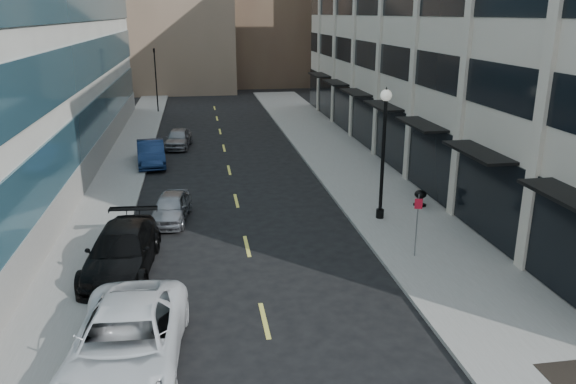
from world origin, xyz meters
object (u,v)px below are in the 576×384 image
object	(u,v)px
car_white_van	(126,343)
car_blue_sedan	(151,153)
sign_post	(417,217)
urn_planter	(420,196)
car_silver_sedan	(171,207)
car_black_pickup	(122,251)
traffic_signal	(154,52)
car_grey_sedan	(178,138)
lamppost	(384,143)

from	to	relation	value
car_white_van	car_blue_sedan	xyz separation A→B (m)	(-0.85, 22.00, -0.10)
sign_post	urn_planter	xyz separation A→B (m)	(2.47, 5.64, -1.12)
car_silver_sedan	urn_planter	world-z (taller)	car_silver_sedan
car_blue_sedan	urn_planter	xyz separation A→B (m)	(13.67, -10.72, -0.13)
car_black_pickup	sign_post	bearing A→B (deg)	0.78
car_black_pickup	car_blue_sedan	size ratio (longest dim) A/B	1.22
car_silver_sedan	car_blue_sedan	distance (m)	10.57
traffic_signal	car_black_pickup	size ratio (longest dim) A/B	1.21
car_white_van	car_black_pickup	distance (m)	6.43
car_silver_sedan	sign_post	xyz separation A→B (m)	(9.60, -5.92, 1.11)
traffic_signal	car_grey_sedan	distance (m)	16.25
car_blue_sedan	urn_planter	bearing A→B (deg)	-43.89
car_white_van	sign_post	bearing A→B (deg)	32.05
urn_planter	car_blue_sedan	bearing A→B (deg)	141.89
urn_planter	lamppost	bearing A→B (deg)	-152.73
car_black_pickup	urn_planter	bearing A→B (deg)	24.27
lamppost	urn_planter	distance (m)	4.14
car_blue_sedan	car_black_pickup	bearing A→B (deg)	-95.78
traffic_signal	urn_planter	size ratio (longest dim) A/B	8.52
car_blue_sedan	car_grey_sedan	bearing A→B (deg)	65.50
car_grey_sedan	urn_planter	world-z (taller)	car_grey_sedan
traffic_signal	sign_post	size ratio (longest dim) A/B	2.75
car_white_van	car_grey_sedan	size ratio (longest dim) A/B	1.56
car_black_pickup	car_blue_sedan	xyz separation A→B (m)	(0.00, 15.63, -0.06)
car_white_van	lamppost	bearing A→B (deg)	47.50
sign_post	car_blue_sedan	bearing A→B (deg)	138.23
car_white_van	sign_post	xyz separation A→B (m)	(10.35, 5.64, 0.90)
traffic_signal	car_blue_sedan	bearing A→B (deg)	-88.00
sign_post	car_silver_sedan	bearing A→B (deg)	162.20
car_white_van	urn_planter	xyz separation A→B (m)	(12.82, 11.28, -0.23)
car_white_van	car_grey_sedan	bearing A→B (deg)	91.88
car_white_van	car_silver_sedan	xyz separation A→B (m)	(0.75, 11.55, -0.21)
car_black_pickup	car_grey_sedan	world-z (taller)	car_black_pickup
car_black_pickup	car_silver_sedan	bearing A→B (deg)	77.38
car_black_pickup	lamppost	bearing A→B (deg)	22.49
car_blue_sedan	sign_post	distance (m)	19.85
traffic_signal	urn_planter	world-z (taller)	traffic_signal
lamppost	sign_post	distance (m)	4.78
car_blue_sedan	sign_post	bearing A→B (deg)	-61.39
car_white_van	lamppost	size ratio (longest dim) A/B	1.04
car_white_van	car_black_pickup	world-z (taller)	car_white_van
car_grey_sedan	sign_post	distance (m)	23.19
car_silver_sedan	lamppost	distance (m)	10.19
sign_post	urn_planter	world-z (taller)	sign_post
car_black_pickup	car_silver_sedan	size ratio (longest dim) A/B	1.47
traffic_signal	car_black_pickup	bearing A→B (deg)	-88.87
traffic_signal	lamppost	world-z (taller)	traffic_signal
car_silver_sedan	car_blue_sedan	bearing A→B (deg)	106.55
car_grey_sedan	sign_post	world-z (taller)	sign_post
car_silver_sedan	car_grey_sedan	distance (m)	15.17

